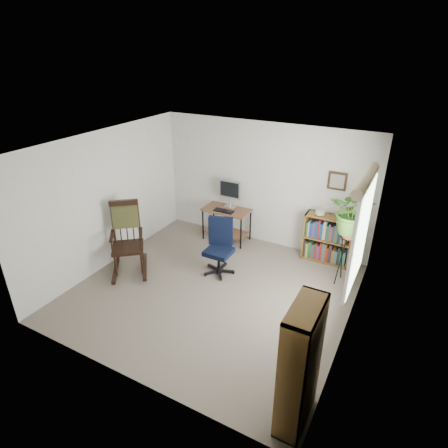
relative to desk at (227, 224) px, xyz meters
The scene contains 18 objects.
floor 1.85m from the desk, 69.33° to the right, with size 4.20×4.00×0.00m, color gray.
ceiling 2.75m from the desk, 69.33° to the right, with size 4.20×4.00×0.00m, color white.
wall_back 1.12m from the desk, 25.07° to the left, with size 4.20×0.00×2.40m, color silver.
wall_front 3.85m from the desk, 80.17° to the right, with size 4.20×0.00×2.40m, color silver.
wall_left 2.40m from the desk, 130.63° to the right, with size 0.00×4.00×2.40m, color silver.
wall_right 3.34m from the desk, 31.80° to the right, with size 0.00×4.00×2.40m, color silver.
window 3.22m from the desk, 27.40° to the right, with size 0.12×1.20×1.50m, color white, non-canonical shape.
desk is the anchor object (origin of this frame).
monitor 0.63m from the desk, 90.00° to the left, with size 0.46×0.16×0.56m, color #AFAFB3, non-canonical shape.
keyboard 0.37m from the desk, 90.00° to the right, with size 0.40×0.15×0.03m, color black.
office_chair 1.27m from the desk, 68.20° to the right, with size 0.55×0.55×1.00m, color black, non-canonical shape.
rocking_chair 2.10m from the desk, 117.44° to the right, with size 0.66×1.10×1.27m, color black, non-canonical shape.
low_bookshelf 2.02m from the desk, ahead, with size 0.86×0.29×0.90m, color brown, non-canonical shape.
tall_bookshelf 4.17m from the desk, 51.87° to the right, with size 0.28×0.65×1.49m, color brown, non-canonical shape.
plant_stand 2.49m from the desk, 10.41° to the right, with size 0.28×0.28×1.01m, color black, non-canonical shape.
spider_plant 2.82m from the desk, 10.41° to the right, with size 1.69×1.88×1.46m, color #3B6D26.
potted_plant_small 2.38m from the desk, ahead, with size 0.13×0.24×0.11m, color #3B6D26.
framed_picture 2.34m from the desk, ahead, with size 0.32×0.04×0.32m, color black, non-canonical shape.
Camera 1 is at (2.55, -4.33, 3.66)m, focal length 30.00 mm.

